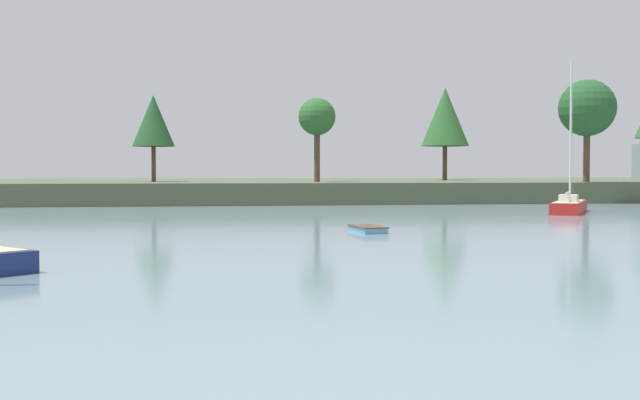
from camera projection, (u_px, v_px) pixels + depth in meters
far_shore_bank at (305, 188)px, 95.99m from camera, size 221.44×54.26×1.99m
sailboat_red at (569, 209)px, 56.56m from camera, size 5.95×8.01×11.68m
dinghy_skyblue at (368, 230)px, 38.46m from camera, size 1.60×2.94×0.43m
shore_tree_inland_b at (445, 117)px, 93.66m from camera, size 5.79×5.79×11.24m
shore_tree_center_left at (587, 108)px, 74.56m from camera, size 5.49×5.49×9.95m
shore_tree_right_mid at (317, 118)px, 77.28m from camera, size 3.76×3.76×8.44m
shore_tree_center_right at (153, 121)px, 79.25m from camera, size 4.34×4.34×8.94m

